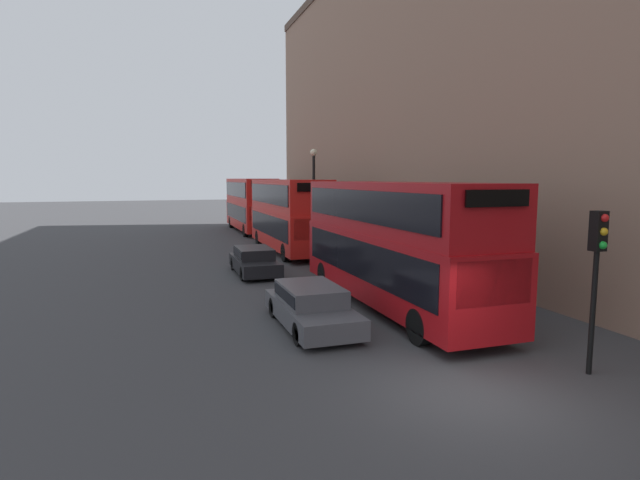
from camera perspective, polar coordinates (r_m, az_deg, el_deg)
The scene contains 9 objects.
ground_plane at distance 11.39m, azimuth 17.02°, elevation -16.38°, with size 200.00×200.00×0.00m, color #38383A.
bus_leading at distance 17.42m, azimuth 8.25°, elevation 0.15°, with size 2.59×11.06×4.35m.
bus_second_in_queue at distance 30.52m, azimuth -3.65°, elevation 3.19°, with size 2.59×10.39×4.41m.
bus_third_in_queue at distance 42.63m, azimuth -7.95°, elevation 4.26°, with size 2.59×10.66×4.46m.
car_dark_sedan at distance 15.16m, azimuth -1.03°, elevation -7.41°, with size 1.84×4.57×1.28m.
car_hatchback at distance 23.62m, azimuth -7.52°, elevation -2.28°, with size 1.75×4.31×1.25m.
traffic_light at distance 12.75m, azimuth 29.11°, elevation -1.79°, with size 0.30×0.36×3.76m.
street_lamp at distance 31.88m, azimuth -0.71°, elevation 6.05°, with size 0.44×0.44×6.33m.
pedestrian at distance 24.63m, azimuth 5.55°, elevation -1.45°, with size 0.36×0.36×1.83m.
Camera 1 is at (-6.20, -8.45, 4.47)m, focal length 28.00 mm.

